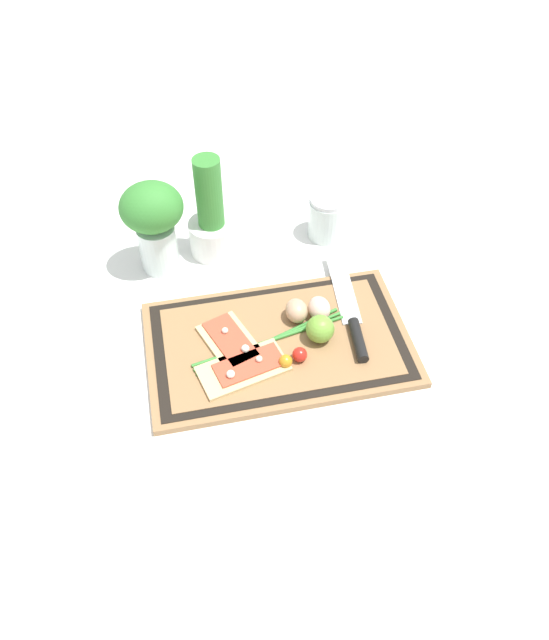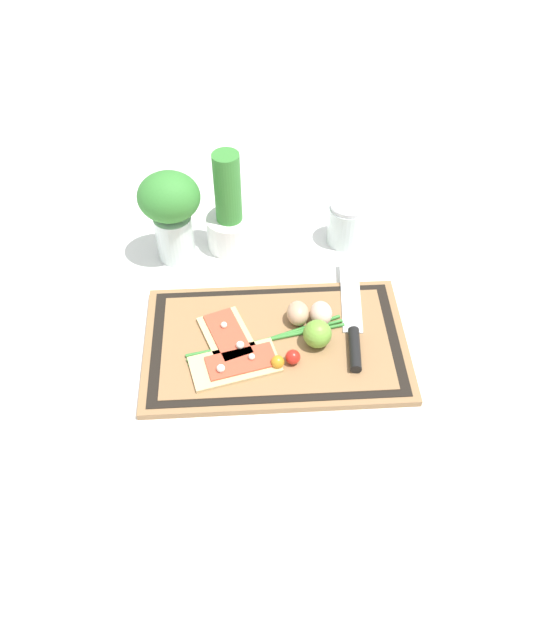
# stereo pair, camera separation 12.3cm
# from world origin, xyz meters

# --- Properties ---
(ground_plane) EXTENTS (6.00, 6.00, 0.00)m
(ground_plane) POSITION_xyz_m (0.00, 0.00, 0.00)
(ground_plane) COLOR white
(cutting_board) EXTENTS (0.52, 0.32, 0.02)m
(cutting_board) POSITION_xyz_m (0.00, 0.00, 0.01)
(cutting_board) COLOR #997047
(cutting_board) RESTS_ON ground_plane
(pizza_slice_near) EXTENTS (0.18, 0.12, 0.02)m
(pizza_slice_near) POSITION_xyz_m (-0.08, -0.06, 0.02)
(pizza_slice_near) COLOR #DBBC7F
(pizza_slice_near) RESTS_ON cutting_board
(pizza_slice_far) EXTENTS (0.13, 0.18, 0.02)m
(pizza_slice_far) POSITION_xyz_m (-0.09, 0.01, 0.02)
(pizza_slice_far) COLOR #DBBC7F
(pizza_slice_far) RESTS_ON cutting_board
(knife) EXTENTS (0.06, 0.31, 0.02)m
(knife) POSITION_xyz_m (0.15, 0.01, 0.03)
(knife) COLOR silver
(knife) RESTS_ON cutting_board
(egg_brown) EXTENTS (0.04, 0.05, 0.04)m
(egg_brown) POSITION_xyz_m (0.05, 0.05, 0.04)
(egg_brown) COLOR tan
(egg_brown) RESTS_ON cutting_board
(egg_pink) EXTENTS (0.04, 0.05, 0.04)m
(egg_pink) POSITION_xyz_m (0.09, 0.05, 0.04)
(egg_pink) COLOR beige
(egg_pink) RESTS_ON cutting_board
(lime) EXTENTS (0.06, 0.06, 0.06)m
(lime) POSITION_xyz_m (0.08, -0.01, 0.05)
(lime) COLOR #70A838
(lime) RESTS_ON cutting_board
(cherry_tomato_red) EXTENTS (0.03, 0.03, 0.03)m
(cherry_tomato_red) POSITION_xyz_m (0.03, -0.05, 0.03)
(cherry_tomato_red) COLOR red
(cherry_tomato_red) RESTS_ON cutting_board
(cherry_tomato_yellow) EXTENTS (0.03, 0.03, 0.03)m
(cherry_tomato_yellow) POSITION_xyz_m (-0.00, -0.06, 0.03)
(cherry_tomato_yellow) COLOR orange
(cherry_tomato_yellow) RESTS_ON cutting_board
(scallion_bunch) EXTENTS (0.31, 0.12, 0.01)m
(scallion_bunch) POSITION_xyz_m (-0.02, 0.00, 0.02)
(scallion_bunch) COLOR #388433
(scallion_bunch) RESTS_ON cutting_board
(herb_pot) EXTENTS (0.11, 0.11, 0.24)m
(herb_pot) POSITION_xyz_m (-0.08, 0.31, 0.08)
(herb_pot) COLOR white
(herb_pot) RESTS_ON ground_plane
(sauce_jar) EXTENTS (0.09, 0.09, 0.10)m
(sauce_jar) POSITION_xyz_m (0.18, 0.31, 0.05)
(sauce_jar) COLOR silver
(sauce_jar) RESTS_ON ground_plane
(herb_glass) EXTENTS (0.13, 0.12, 0.22)m
(herb_glass) POSITION_xyz_m (-0.21, 0.28, 0.13)
(herb_glass) COLOR silver
(herb_glass) RESTS_ON ground_plane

